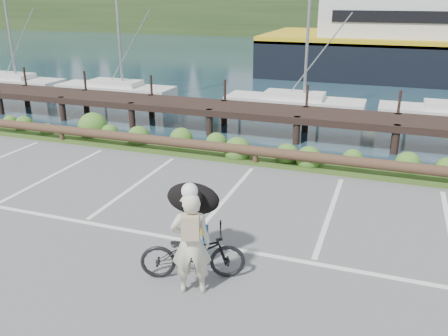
{
  "coord_description": "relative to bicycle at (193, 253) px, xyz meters",
  "views": [
    {
      "loc": [
        3.65,
        -8.42,
        4.87
      ],
      "look_at": [
        0.2,
        1.22,
        1.1
      ],
      "focal_mm": 38.0,
      "sensor_mm": 36.0,
      "label": 1
    }
  ],
  "objects": [
    {
      "name": "ground",
      "position": [
        -0.61,
        1.58,
        -0.5
      ],
      "size": [
        72.0,
        72.0,
        0.0
      ],
      "primitive_type": "plane",
      "color": "#58585A"
    },
    {
      "name": "harbor_backdrop",
      "position": [
        -0.21,
        80.05,
        -0.5
      ],
      "size": [
        170.0,
        160.0,
        30.0
      ],
      "color": "#1A3240",
      "rests_on": "ground"
    },
    {
      "name": "vegetation_strip",
      "position": [
        -0.61,
        6.88,
        -0.45
      ],
      "size": [
        34.0,
        1.6,
        0.1
      ],
      "primitive_type": "cube",
      "color": "#3D5B21",
      "rests_on": "ground"
    },
    {
      "name": "log_rail",
      "position": [
        -0.61,
        6.18,
        -0.5
      ],
      "size": [
        32.0,
        0.3,
        0.6
      ],
      "primitive_type": null,
      "color": "#443021",
      "rests_on": "ground"
    },
    {
      "name": "bicycle",
      "position": [
        0.0,
        0.0,
        0.0
      ],
      "size": [
        2.01,
        1.29,
        1.0
      ],
      "primitive_type": "imported",
      "rotation": [
        0.0,
        0.0,
        1.93
      ],
      "color": "black",
      "rests_on": "ground"
    },
    {
      "name": "cyclist",
      "position": [
        0.16,
        -0.41,
        0.44
      ],
      "size": [
        0.8,
        0.66,
        1.87
      ],
      "primitive_type": "imported",
      "rotation": [
        0.0,
        0.0,
        3.51
      ],
      "color": "beige",
      "rests_on": "ground"
    },
    {
      "name": "dog",
      "position": [
        -0.22,
        0.57,
        0.8
      ],
      "size": [
        0.84,
        1.15,
        0.6
      ],
      "primitive_type": "ellipsoid",
      "rotation": [
        0.0,
        0.0,
        1.93
      ],
      "color": "black",
      "rests_on": "bicycle"
    }
  ]
}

